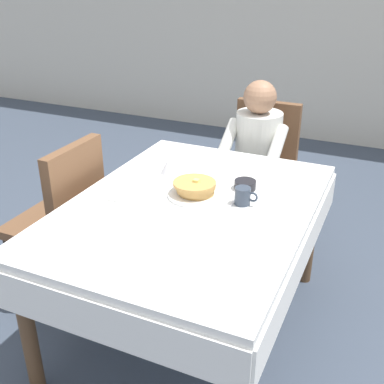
% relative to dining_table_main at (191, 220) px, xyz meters
% --- Properties ---
extents(ground_plane, '(14.00, 14.00, 0.00)m').
position_rel_dining_table_main_xyz_m(ground_plane, '(0.00, 0.00, -0.65)').
color(ground_plane, '#3D4756').
extents(dining_table_main, '(1.12, 1.52, 0.74)m').
position_rel_dining_table_main_xyz_m(dining_table_main, '(0.00, 0.00, 0.00)').
color(dining_table_main, white).
rests_on(dining_table_main, ground).
extents(chair_diner, '(0.44, 0.45, 0.93)m').
position_rel_dining_table_main_xyz_m(chair_diner, '(0.01, 1.17, -0.12)').
color(chair_diner, brown).
rests_on(chair_diner, ground).
extents(diner_person, '(0.40, 0.43, 1.12)m').
position_rel_dining_table_main_xyz_m(diner_person, '(0.01, 1.01, 0.02)').
color(diner_person, silver).
rests_on(diner_person, ground).
extents(chair_left_side, '(0.45, 0.44, 0.93)m').
position_rel_dining_table_main_xyz_m(chair_left_side, '(-0.77, 0.00, -0.12)').
color(chair_left_side, brown).
rests_on(chair_left_side, ground).
extents(plate_breakfast, '(0.28, 0.28, 0.02)m').
position_rel_dining_table_main_xyz_m(plate_breakfast, '(-0.01, 0.09, 0.10)').
color(plate_breakfast, white).
rests_on(plate_breakfast, dining_table_main).
extents(breakfast_stack, '(0.21, 0.21, 0.07)m').
position_rel_dining_table_main_xyz_m(breakfast_stack, '(-0.01, 0.09, 0.14)').
color(breakfast_stack, tan).
rests_on(breakfast_stack, plate_breakfast).
extents(cup_coffee, '(0.11, 0.08, 0.08)m').
position_rel_dining_table_main_xyz_m(cup_coffee, '(0.23, 0.10, 0.13)').
color(cup_coffee, '#333D4C').
rests_on(cup_coffee, dining_table_main).
extents(bowl_butter, '(0.11, 0.11, 0.04)m').
position_rel_dining_table_main_xyz_m(bowl_butter, '(0.18, 0.27, 0.11)').
color(bowl_butter, black).
rests_on(bowl_butter, dining_table_main).
extents(syrup_pitcher, '(0.08, 0.08, 0.07)m').
position_rel_dining_table_main_xyz_m(syrup_pitcher, '(-0.27, 0.29, 0.13)').
color(syrup_pitcher, silver).
rests_on(syrup_pitcher, dining_table_main).
extents(fork_left_of_plate, '(0.02, 0.18, 0.00)m').
position_rel_dining_table_main_xyz_m(fork_left_of_plate, '(-0.20, 0.07, 0.09)').
color(fork_left_of_plate, silver).
rests_on(fork_left_of_plate, dining_table_main).
extents(knife_right_of_plate, '(0.03, 0.20, 0.00)m').
position_rel_dining_table_main_xyz_m(knife_right_of_plate, '(0.18, 0.07, 0.09)').
color(knife_right_of_plate, silver).
rests_on(knife_right_of_plate, dining_table_main).
extents(spoon_near_edge, '(0.15, 0.05, 0.00)m').
position_rel_dining_table_main_xyz_m(spoon_near_edge, '(-0.03, -0.22, 0.09)').
color(spoon_near_edge, silver).
rests_on(spoon_near_edge, dining_table_main).
extents(napkin_folded, '(0.18, 0.13, 0.01)m').
position_rel_dining_table_main_xyz_m(napkin_folded, '(-0.31, -0.07, 0.09)').
color(napkin_folded, white).
rests_on(napkin_folded, dining_table_main).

